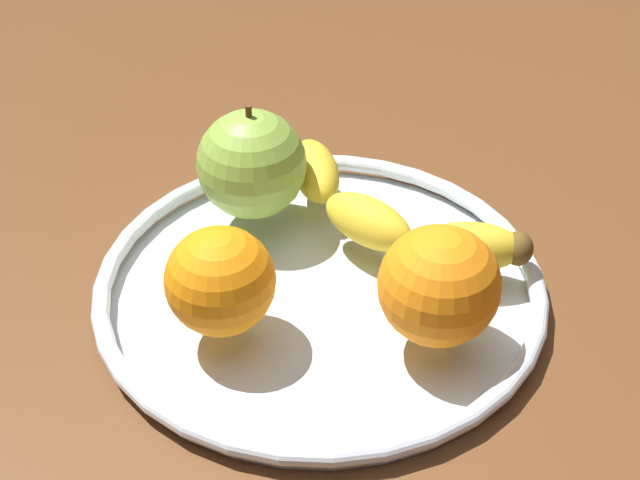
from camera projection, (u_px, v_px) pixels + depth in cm
name	position (u px, v px, depth cm)	size (l,w,h in cm)	color
ground_plane	(320.00, 317.00, 62.73)	(168.12, 168.12, 4.00)	brown
fruit_bowl	(320.00, 286.00, 60.91)	(29.98, 29.98, 1.80)	silver
banana	(387.00, 213.00, 62.98)	(20.61, 9.98, 3.30)	yellow
apple	(252.00, 164.00, 63.72)	(7.75, 7.75, 8.55)	#87B841
orange_center	(218.00, 279.00, 54.93)	(6.77, 6.77, 6.77)	orange
orange_front_left	(439.00, 286.00, 53.99)	(7.38, 7.38, 7.38)	orange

